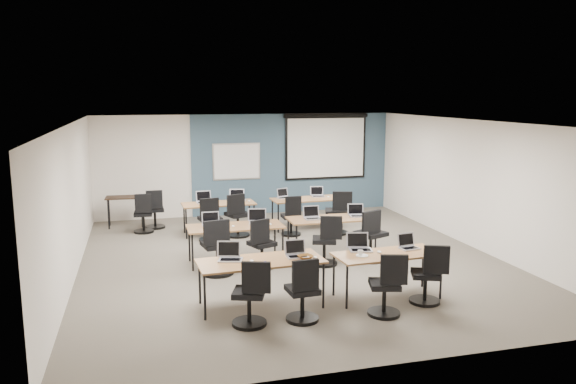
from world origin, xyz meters
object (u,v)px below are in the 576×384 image
object	(u,v)px
task_chair_1	(303,295)
task_chair_2	(387,290)
task_chair_10	(292,219)
laptop_9	(238,198)
training_table_back_left	(219,205)
spare_chair_b	(143,217)
laptop_2	(359,246)
task_chair_6	(326,245)
training_table_mid_left	(235,228)
training_table_back_right	(307,200)
laptop_11	(318,194)
laptop_10	(283,196)
training_table_front_right	(388,256)
laptop_3	(408,245)
task_chair_7	(371,240)
task_chair_9	(237,219)
laptop_5	(258,220)
training_table_mid_right	(332,220)
laptop_7	(357,213)
task_chair_8	(210,223)
task_chair_4	(217,251)
training_table_front_left	(261,263)
laptop_4	(211,222)
laptop_8	(204,200)
task_chair_11	(337,216)
laptop_6	(312,216)
projector_screen	(326,143)
task_chair_0	(251,299)
task_chair_3	(428,279)

from	to	relation	value
task_chair_1	task_chair_2	world-z (taller)	task_chair_2
task_chair_10	laptop_9	bearing A→B (deg)	144.40
training_table_back_left	spare_chair_b	world-z (taller)	spare_chair_b
laptop_2	task_chair_6	distance (m)	1.62
training_table_mid_left	training_table_back_right	distance (m)	3.21
laptop_11	laptop_10	bearing A→B (deg)	-170.12
training_table_front_right	laptop_3	world-z (taller)	laptop_3
training_table_back_right	laptop_3	size ratio (longest dim) A/B	5.51
laptop_2	task_chair_7	bearing A→B (deg)	73.73
task_chair_9	laptop_10	world-z (taller)	task_chair_9
training_table_front_right	laptop_5	world-z (taller)	laptop_5
training_table_mid_right	laptop_7	xyz separation A→B (m)	(0.56, 0.02, 0.11)
task_chair_8	task_chair_2	bearing A→B (deg)	-77.68
training_table_mid_right	task_chair_4	world-z (taller)	task_chair_4
training_table_front_left	laptop_4	size ratio (longest dim) A/B	5.66
laptop_8	task_chair_11	size ratio (longest dim) A/B	0.34
laptop_4	laptop_6	bearing A→B (deg)	2.51
task_chair_4	task_chair_10	xyz separation A→B (m)	(2.05, 2.41, -0.05)
training_table_front_left	laptop_6	bearing A→B (deg)	54.41
laptop_8	laptop_10	distance (m)	1.94
task_chair_2	laptop_3	world-z (taller)	same
laptop_5	task_chair_9	bearing A→B (deg)	104.26
projector_screen	training_table_mid_right	bearing A→B (deg)	-107.03
task_chair_4	task_chair_8	distance (m)	2.39
task_chair_6	projector_screen	bearing A→B (deg)	90.01
training_table_mid_right	task_chair_6	xyz separation A→B (m)	(-0.40, -0.80, -0.28)
laptop_9	spare_chair_b	size ratio (longest dim) A/B	0.37
training_table_front_left	task_chair_0	world-z (taller)	task_chair_0
task_chair_9	task_chair_11	bearing A→B (deg)	-28.17
task_chair_3	task_chair_11	xyz separation A→B (m)	(0.15, 4.52, 0.03)
training_table_mid_left	training_table_front_left	bearing A→B (deg)	-90.09
task_chair_10	training_table_back_left	bearing A→B (deg)	159.41
task_chair_3	laptop_9	world-z (taller)	laptop_9
training_table_mid_right	task_chair_1	xyz separation A→B (m)	(-1.58, -3.28, -0.29)
laptop_6	task_chair_8	size ratio (longest dim) A/B	0.34
training_table_back_left	task_chair_11	world-z (taller)	task_chair_11
training_table_back_left	training_table_back_right	size ratio (longest dim) A/B	0.98
training_table_mid_left	task_chair_0	world-z (taller)	task_chair_0
training_table_back_left	laptop_3	xyz separation A→B (m)	(2.47, -4.66, 0.11)
task_chair_9	laptop_11	world-z (taller)	task_chair_9
task_chair_9	task_chair_6	bearing A→B (deg)	-83.49
laptop_10	training_table_mid_right	bearing A→B (deg)	-99.05
laptop_7	task_chair_11	xyz separation A→B (m)	(0.09, 1.41, -0.36)
task_chair_3	task_chair_6	bearing A→B (deg)	132.69
laptop_7	laptop_10	size ratio (longest dim) A/B	1.11
training_table_front_right	task_chair_9	size ratio (longest dim) A/B	1.69
task_chair_2	task_chair_6	world-z (taller)	task_chair_6
task_chair_2	laptop_9	size ratio (longest dim) A/B	2.75
laptop_4	spare_chair_b	size ratio (longest dim) A/B	0.36
training_table_front_left	training_table_mid_left	bearing A→B (deg)	86.67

